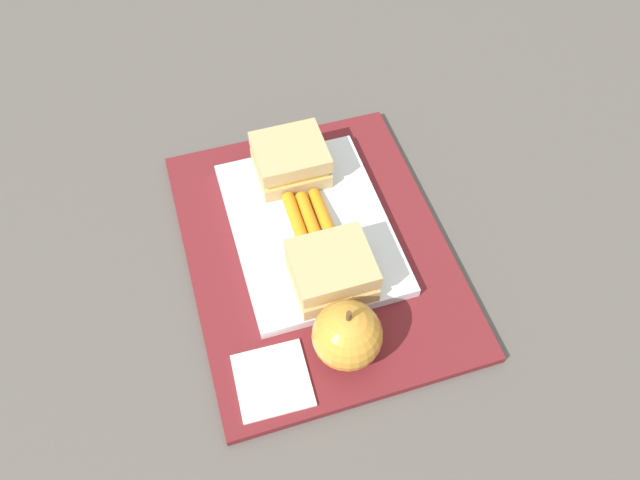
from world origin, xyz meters
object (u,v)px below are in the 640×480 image
Objects in this scene: apple at (347,335)px; paper_napkin at (273,380)px; food_tray at (310,227)px; carrot_sticks_bundle at (310,220)px; sandwich_half_left at (291,160)px; sandwich_half_right at (332,270)px.

apple is 0.08m from paper_napkin.
food_tray is at bearing 151.96° from paper_napkin.
carrot_sticks_bundle reaches higher than food_tray.
sandwich_half_left reaches higher than paper_napkin.
sandwich_half_right is at bearing 173.82° from apple.
apple reaches higher than food_tray.
sandwich_half_right is at bearing 133.89° from paper_napkin.
apple reaches higher than paper_napkin.
paper_napkin is at bearing -28.04° from food_tray.
sandwich_half_right is 0.12m from paper_napkin.
carrot_sticks_bundle is (-0.00, 0.00, 0.01)m from food_tray.
paper_napkin is at bearing -27.99° from carrot_sticks_bundle.
apple is 1.13× the size of paper_napkin.
sandwich_half_right reaches higher than paper_napkin.
paper_napkin is (0.01, -0.08, -0.03)m from apple.
carrot_sticks_bundle is at bearing 0.04° from sandwich_half_left.
apple reaches higher than sandwich_half_left.
food_tray is 2.93× the size of carrot_sticks_bundle.
carrot_sticks_bundle is at bearing 179.96° from sandwich_half_right.
carrot_sticks_bundle is 1.12× the size of paper_napkin.
carrot_sticks_bundle is (-0.08, 0.00, -0.01)m from sandwich_half_right.
sandwich_half_right is at bearing -0.04° from carrot_sticks_bundle.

